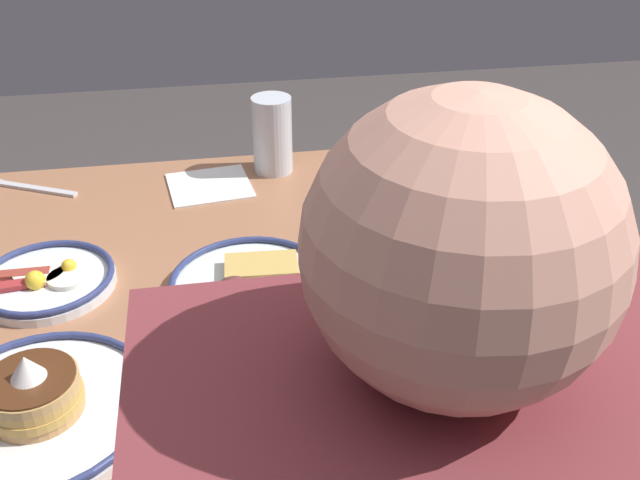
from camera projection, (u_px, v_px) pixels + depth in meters
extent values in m
cube|color=#A16A49|center=(305.00, 279.00, 1.14)|extent=(1.13, 0.87, 0.04)
cylinder|color=brown|center=(483.00, 313.00, 1.68)|extent=(0.08, 0.08, 0.71)
cylinder|color=brown|center=(70.00, 357.00, 1.55)|extent=(0.08, 0.08, 0.71)
cylinder|color=white|center=(251.00, 287.00, 1.08)|extent=(0.24, 0.24, 0.01)
torus|color=navy|center=(251.00, 280.00, 1.08)|extent=(0.24, 0.24, 0.01)
cube|color=tan|center=(261.00, 268.00, 1.10)|extent=(0.11, 0.07, 0.02)
ellipsoid|color=brown|center=(215.00, 292.00, 1.03)|extent=(0.04, 0.03, 0.03)
ellipsoid|color=brown|center=(234.00, 290.00, 1.03)|extent=(0.05, 0.04, 0.04)
ellipsoid|color=brown|center=(229.00, 293.00, 1.03)|extent=(0.04, 0.03, 0.03)
cylinder|color=silver|center=(436.00, 240.00, 1.20)|extent=(0.28, 0.28, 0.01)
torus|color=navy|center=(437.00, 233.00, 1.19)|extent=(0.28, 0.28, 0.01)
cylinder|color=tan|center=(437.00, 233.00, 1.19)|extent=(0.13, 0.13, 0.01)
cylinder|color=tan|center=(437.00, 227.00, 1.18)|extent=(0.13, 0.13, 0.01)
cylinder|color=gold|center=(438.00, 220.00, 1.18)|extent=(0.13, 0.13, 0.01)
cylinder|color=#4C2814|center=(438.00, 216.00, 1.17)|extent=(0.12, 0.12, 0.00)
cylinder|color=white|center=(48.00, 283.00, 1.09)|extent=(0.20, 0.20, 0.01)
torus|color=navy|center=(46.00, 276.00, 1.08)|extent=(0.20, 0.20, 0.01)
cylinder|color=white|center=(68.00, 278.00, 1.08)|extent=(0.06, 0.06, 0.01)
sphere|color=yellow|center=(69.00, 266.00, 1.10)|extent=(0.02, 0.02, 0.02)
cylinder|color=white|center=(40.00, 271.00, 1.10)|extent=(0.08, 0.08, 0.01)
sphere|color=yellow|center=(36.00, 279.00, 1.07)|extent=(0.03, 0.03, 0.03)
cube|color=#9D392C|center=(21.00, 274.00, 1.09)|extent=(0.08, 0.02, 0.01)
cube|color=#AA2E30|center=(18.00, 284.00, 1.07)|extent=(0.08, 0.03, 0.01)
cylinder|color=white|center=(39.00, 414.00, 0.86)|extent=(0.28, 0.28, 0.01)
torus|color=navy|center=(37.00, 407.00, 0.85)|extent=(0.28, 0.28, 0.01)
cylinder|color=tan|center=(37.00, 406.00, 0.85)|extent=(0.11, 0.11, 0.01)
cylinder|color=gold|center=(35.00, 399.00, 0.85)|extent=(0.11, 0.11, 0.01)
cylinder|color=gold|center=(33.00, 391.00, 0.84)|extent=(0.11, 0.11, 0.01)
cylinder|color=tan|center=(31.00, 383.00, 0.83)|extent=(0.11, 0.11, 0.01)
cylinder|color=#4C2814|center=(29.00, 378.00, 0.83)|extent=(0.10, 0.10, 0.00)
cone|color=white|center=(26.00, 367.00, 0.82)|extent=(0.04, 0.04, 0.03)
cylinder|color=white|center=(500.00, 333.00, 0.93)|extent=(0.08, 0.08, 0.09)
torus|color=white|center=(497.00, 314.00, 0.96)|extent=(0.03, 0.06, 0.06)
cylinder|color=brown|center=(503.00, 316.00, 0.92)|extent=(0.07, 0.07, 0.01)
cylinder|color=silver|center=(272.00, 135.00, 1.40)|extent=(0.08, 0.08, 0.15)
cylinder|color=black|center=(273.00, 146.00, 1.41)|extent=(0.07, 0.07, 0.10)
cube|color=white|center=(210.00, 186.00, 1.37)|extent=(0.17, 0.16, 0.00)
cube|color=silver|center=(32.00, 188.00, 1.36)|extent=(0.18, 0.10, 0.01)
cube|color=silver|center=(602.00, 287.00, 1.09)|extent=(0.18, 0.08, 0.01)
cube|color=silver|center=(557.00, 300.00, 1.06)|extent=(0.03, 0.01, 0.00)
cube|color=silver|center=(561.00, 302.00, 1.06)|extent=(0.03, 0.01, 0.00)
cube|color=silver|center=(564.00, 304.00, 1.05)|extent=(0.03, 0.01, 0.00)
cube|color=silver|center=(567.00, 306.00, 1.05)|extent=(0.03, 0.01, 0.00)
sphere|color=#E1A087|center=(461.00, 249.00, 0.40)|extent=(0.18, 0.18, 0.18)
cylinder|color=#D2A68C|center=(323.00, 473.00, 0.74)|extent=(0.07, 0.07, 0.26)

